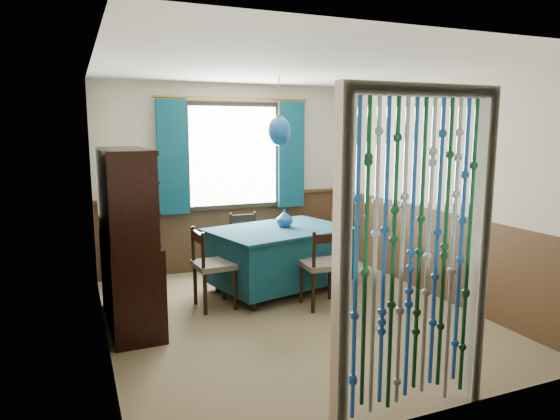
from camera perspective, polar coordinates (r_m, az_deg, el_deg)
name	(u,v)px	position (r m, az deg, el deg)	size (l,w,h in m)	color
floor	(292,316)	(5.27, 1.38, -11.99)	(4.00, 4.00, 0.00)	brown
ceiling	(293,66)	(4.94, 1.50, 16.14)	(4.00, 4.00, 0.00)	silver
wall_back	(233,178)	(6.82, -5.43, 3.67)	(3.60, 3.60, 0.00)	#BDB39B
wall_front	(422,235)	(3.25, 15.94, -2.73)	(3.60, 3.60, 0.00)	#BDB39B
wall_left	(101,207)	(4.53, -19.82, 0.38)	(4.00, 4.00, 0.00)	#BDB39B
wall_right	(438,188)	(5.91, 17.60, 2.43)	(4.00, 4.00, 0.00)	#BDB39B
wainscot_back	(234,232)	(6.91, -5.30, -2.54)	(3.60, 3.60, 0.00)	#422C19
wainscot_front	(415,346)	(3.49, 15.22, -14.81)	(3.60, 3.60, 0.00)	#422C19
wainscot_left	(107,290)	(4.70, -19.13, -8.68)	(4.00, 4.00, 0.00)	#422C19
wainscot_right	(434,252)	(6.03, 17.14, -4.66)	(4.00, 4.00, 0.00)	#422C19
window	(233,156)	(6.75, -5.35, 6.17)	(1.32, 0.12, 1.42)	black
doorway	(415,263)	(3.35, 15.15, -5.90)	(1.16, 0.12, 2.18)	silver
dining_table	(279,254)	(5.94, -0.09, -5.10)	(1.78, 1.42, 0.75)	#0E3A48
chair_near	(323,265)	(5.39, 4.97, -6.32)	(0.45, 0.43, 0.87)	black
chair_far	(246,243)	(6.52, -3.95, -3.80)	(0.43, 0.41, 0.82)	black
chair_left	(212,266)	(5.41, -7.81, -6.31)	(0.44, 0.46, 0.87)	black
chair_right	(332,242)	(6.52, 5.94, -3.65)	(0.46, 0.48, 0.86)	black
sideboard	(129,264)	(5.11, -16.89, -5.98)	(0.48, 1.33, 1.72)	black
pendant_lamp	(279,131)	(5.75, -0.09, 9.02)	(0.27, 0.27, 0.78)	olive
vase_table	(285,219)	(5.94, 0.52, -1.04)	(0.18, 0.18, 0.19)	navy
bowl_shelf	(135,206)	(4.79, -16.25, 0.44)	(0.20, 0.20, 0.05)	beige
vase_sideboard	(131,223)	(5.25, -16.67, -1.48)	(0.20, 0.20, 0.21)	beige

